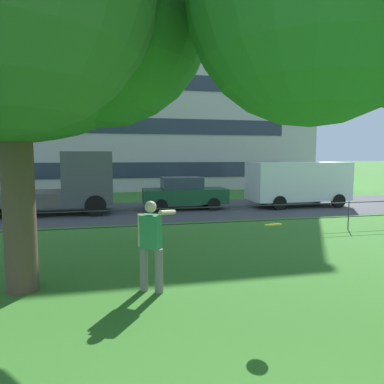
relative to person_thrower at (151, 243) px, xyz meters
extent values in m
cube|color=#424247|center=(0.73, 9.94, -0.93)|extent=(80.00, 6.38, 0.01)
cylinder|color=#333833|center=(0.73, 4.14, -0.44)|extent=(0.04, 0.04, 1.00)
cylinder|color=#333833|center=(7.35, 4.14, -0.44)|extent=(0.04, 0.04, 1.00)
cylinder|color=#333833|center=(0.73, 4.14, -0.49)|extent=(39.75, 0.03, 0.03)
cylinder|color=#333833|center=(0.73, 4.14, 0.01)|extent=(39.75, 0.03, 0.03)
cylinder|color=brown|center=(-2.41, 0.62, 0.97)|extent=(0.59, 0.59, 3.82)
sphere|color=#2D7029|center=(-0.89, 0.44, 4.29)|extent=(4.28, 4.28, 4.28)
sphere|color=#32742C|center=(4.03, -0.92, 3.76)|extent=(2.42, 2.42, 2.42)
cylinder|color=slate|center=(-0.14, 0.08, -0.52)|extent=(0.16, 0.16, 0.84)
cylinder|color=slate|center=(0.13, -0.10, -0.52)|extent=(0.16, 0.16, 0.84)
cube|color=#2D7F4C|center=(-0.01, -0.01, 0.22)|extent=(0.44, 0.41, 0.65)
sphere|color=beige|center=(-0.01, -0.01, 0.69)|extent=(0.22, 0.22, 0.22)
cylinder|color=beige|center=(0.33, 0.13, 0.55)|extent=(0.43, 0.57, 0.17)
cylinder|color=beige|center=(-0.19, 0.11, 0.23)|extent=(0.09, 0.09, 0.62)
cylinder|color=yellow|center=(1.84, -1.31, 0.52)|extent=(0.32, 0.32, 0.08)
cube|color=#4C4C51|center=(-1.67, 10.04, 0.66)|extent=(2.11, 2.31, 2.30)
cube|color=#283342|center=(-0.78, 10.03, 1.01)|extent=(0.12, 1.84, 0.87)
cube|color=#56514C|center=(-5.32, 10.05, -0.21)|extent=(5.21, 2.31, 0.56)
cylinder|color=black|center=(-1.35, 11.09, -0.49)|extent=(0.90, 0.30, 0.90)
cylinder|color=black|center=(-1.36, 8.98, -0.49)|extent=(0.90, 0.30, 0.90)
cylinder|color=black|center=(-5.58, 11.11, -0.49)|extent=(0.90, 0.30, 0.90)
cube|color=#194C2D|center=(2.77, 10.18, -0.30)|extent=(4.04, 1.80, 0.68)
cube|color=#2D3847|center=(2.62, 10.18, 0.32)|extent=(1.94, 1.57, 0.56)
cylinder|color=black|center=(4.03, 10.95, -0.64)|extent=(0.60, 0.21, 0.60)
cylinder|color=black|center=(3.99, 9.34, -0.64)|extent=(0.60, 0.21, 0.60)
cylinder|color=black|center=(1.55, 11.02, -0.64)|extent=(0.60, 0.21, 0.60)
cylinder|color=black|center=(1.51, 9.40, -0.64)|extent=(0.60, 0.21, 0.60)
cube|color=white|center=(8.56, 9.74, 0.35)|extent=(5.01, 2.00, 1.90)
cube|color=#283342|center=(10.56, 9.76, 0.68)|extent=(0.13, 1.67, 0.76)
cylinder|color=black|center=(10.25, 10.68, -0.60)|extent=(0.68, 0.25, 0.68)
cylinder|color=black|center=(10.27, 8.82, -0.60)|extent=(0.68, 0.25, 0.68)
cylinder|color=black|center=(7.05, 10.66, -0.60)|extent=(0.68, 0.25, 0.68)
cylinder|color=black|center=(7.07, 8.80, -0.60)|extent=(0.68, 0.25, 0.68)
cube|color=#B7B2AD|center=(-3.76, 25.02, 8.37)|extent=(37.97, 12.41, 18.61)
cube|color=#283342|center=(-3.76, 18.78, 0.61)|extent=(31.90, 0.06, 1.10)
cube|color=#283342|center=(-3.76, 18.78, 3.71)|extent=(31.90, 0.06, 1.10)
cube|color=#283342|center=(-3.76, 18.78, 6.82)|extent=(31.90, 0.06, 1.10)
cube|color=#283342|center=(-3.76, 18.78, 9.92)|extent=(31.90, 0.06, 1.10)
camera|label=1|loc=(-0.72, -6.54, 1.63)|focal=33.22mm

